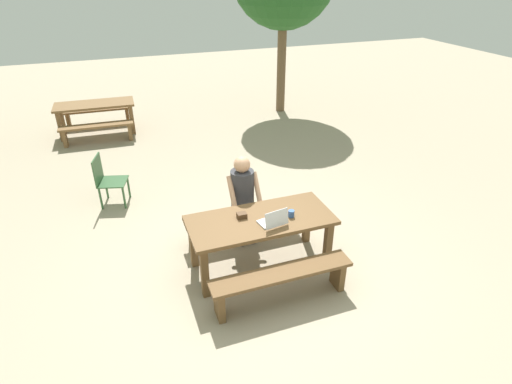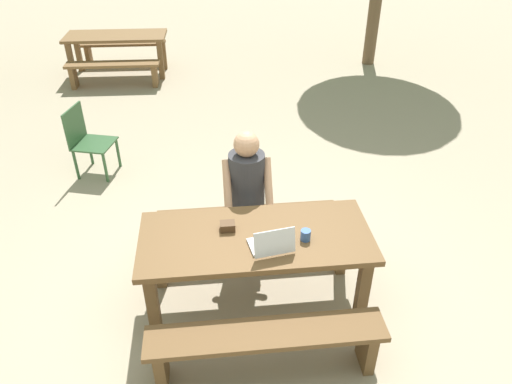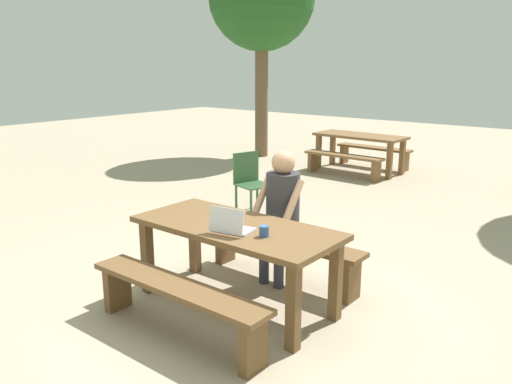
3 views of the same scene
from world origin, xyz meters
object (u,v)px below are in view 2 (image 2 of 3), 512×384
at_px(picnic_table_front, 256,246).
at_px(picnic_table_mid, 116,41).
at_px(laptop, 272,243).
at_px(plastic_chair, 87,140).
at_px(small_pouch, 228,226).
at_px(coffee_mug, 306,235).
at_px(person_seated, 247,187).

relative_size(picnic_table_front, picnic_table_mid, 1.04).
xyz_separation_m(laptop, plastic_chair, (-1.91, 2.62, -0.36)).
height_order(laptop, small_pouch, laptop).
relative_size(laptop, picnic_table_mid, 0.20).
distance_m(small_pouch, picnic_table_mid, 6.11).
bearing_deg(small_pouch, picnic_table_mid, 105.92).
bearing_deg(laptop, picnic_table_front, -69.89).
height_order(small_pouch, coffee_mug, coffee_mug).
xyz_separation_m(laptop, person_seated, (-0.11, 0.86, -0.04)).
height_order(small_pouch, person_seated, person_seated).
bearing_deg(coffee_mug, person_seated, 116.69).
distance_m(picnic_table_front, picnic_table_mid, 6.26).
bearing_deg(picnic_table_mid, small_pouch, -72.01).
relative_size(small_pouch, person_seated, 0.09).
relative_size(laptop, coffee_mug, 3.98).
distance_m(person_seated, plastic_chair, 2.53).
bearing_deg(small_pouch, person_seated, 70.03).
bearing_deg(laptop, picnic_table_mid, -81.81).
bearing_deg(picnic_table_front, plastic_chair, 126.51).
distance_m(small_pouch, coffee_mug, 0.63).
distance_m(laptop, plastic_chair, 3.26).
xyz_separation_m(laptop, coffee_mug, (0.28, 0.09, -0.01)).
height_order(coffee_mug, plastic_chair, plastic_chair).
distance_m(picnic_table_front, small_pouch, 0.28).
relative_size(picnic_table_front, coffee_mug, 20.73).
xyz_separation_m(picnic_table_front, plastic_chair, (-1.81, 2.44, -0.19)).
distance_m(picnic_table_front, person_seated, 0.70).
bearing_deg(picnic_table_front, person_seated, 90.55).
xyz_separation_m(laptop, picnic_table_mid, (-2.00, 6.15, -0.19)).
height_order(plastic_chair, picnic_table_mid, plastic_chair).
bearing_deg(laptop, plastic_chair, -63.70).
distance_m(small_pouch, person_seated, 0.62).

